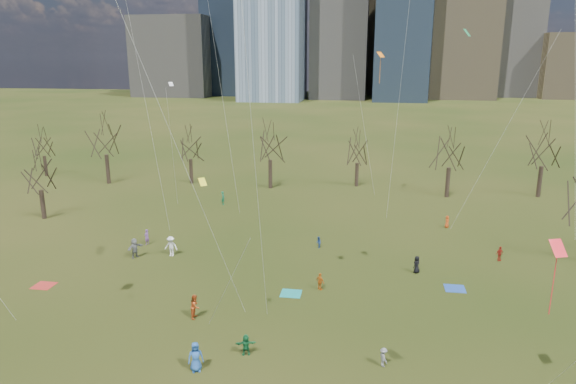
# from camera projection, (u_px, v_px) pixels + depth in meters

# --- Properties ---
(ground) EXTENTS (500.00, 500.00, 0.00)m
(ground) POSITION_uv_depth(u_px,v_px,m) (259.00, 342.00, 33.40)
(ground) COLOR black
(ground) RESTS_ON ground
(downtown_skyline) EXTENTS (212.50, 78.00, 118.00)m
(downtown_skyline) POSITION_uv_depth(u_px,v_px,m) (354.00, 7.00, 224.93)
(downtown_skyline) COLOR slate
(downtown_skyline) RESTS_ON ground
(bare_tree_row) EXTENTS (113.04, 29.80, 9.50)m
(bare_tree_row) POSITION_uv_depth(u_px,v_px,m) (318.00, 150.00, 67.39)
(bare_tree_row) COLOR black
(bare_tree_row) RESTS_ON ground
(blanket_teal) EXTENTS (1.60, 1.50, 0.03)m
(blanket_teal) POSITION_uv_depth(u_px,v_px,m) (291.00, 293.00, 40.24)
(blanket_teal) COLOR teal
(blanket_teal) RESTS_ON ground
(blanket_navy) EXTENTS (1.60, 1.50, 0.03)m
(blanket_navy) POSITION_uv_depth(u_px,v_px,m) (455.00, 288.00, 41.11)
(blanket_navy) COLOR #234AA4
(blanket_navy) RESTS_ON ground
(blanket_crimson) EXTENTS (1.60, 1.50, 0.03)m
(blanket_crimson) POSITION_uv_depth(u_px,v_px,m) (44.00, 286.00, 41.62)
(blanket_crimson) COLOR red
(blanket_crimson) RESTS_ON ground
(person_0) EXTENTS (1.06, 0.90, 1.85)m
(person_0) POSITION_uv_depth(u_px,v_px,m) (196.00, 357.00, 30.13)
(person_0) COLOR #2659A8
(person_0) RESTS_ON ground
(person_2) EXTENTS (0.71, 0.89, 1.77)m
(person_2) POSITION_uv_depth(u_px,v_px,m) (195.00, 306.00, 36.31)
(person_2) COLOR #B54719
(person_2) RESTS_ON ground
(person_3) EXTENTS (0.73, 0.89, 1.19)m
(person_3) POSITION_uv_depth(u_px,v_px,m) (384.00, 357.00, 30.67)
(person_3) COLOR slate
(person_3) RESTS_ON ground
(person_4) EXTENTS (0.87, 0.78, 1.42)m
(person_4) POSITION_uv_depth(u_px,v_px,m) (320.00, 282.00, 40.73)
(person_4) COLOR #CD6516
(person_4) RESTS_ON ground
(person_5) EXTENTS (1.35, 0.76, 1.39)m
(person_5) POSITION_uv_depth(u_px,v_px,m) (246.00, 345.00, 31.82)
(person_5) COLOR #187039
(person_5) RESTS_ON ground
(person_6) EXTENTS (0.84, 0.88, 1.51)m
(person_6) POSITION_uv_depth(u_px,v_px,m) (417.00, 264.00, 43.96)
(person_6) COLOR black
(person_6) RESTS_ON ground
(person_7) EXTENTS (0.54, 0.66, 1.58)m
(person_7) POSITION_uv_depth(u_px,v_px,m) (147.00, 237.00, 50.62)
(person_7) COLOR #7C4E9C
(person_7) RESTS_ON ground
(person_8) EXTENTS (0.47, 0.58, 1.14)m
(person_8) POSITION_uv_depth(u_px,v_px,m) (318.00, 242.00, 49.73)
(person_8) COLOR #23499A
(person_8) RESTS_ON ground
(person_9) EXTENTS (1.28, 0.78, 1.91)m
(person_9) POSITION_uv_depth(u_px,v_px,m) (171.00, 246.00, 47.66)
(person_9) COLOR white
(person_9) RESTS_ON ground
(person_10) EXTENTS (0.86, 0.70, 1.37)m
(person_10) POSITION_uv_depth(u_px,v_px,m) (500.00, 254.00, 46.58)
(person_10) COLOR #AE2318
(person_10) RESTS_ON ground
(person_11) EXTENTS (1.28, 1.80, 1.88)m
(person_11) POSITION_uv_depth(u_px,v_px,m) (135.00, 248.00, 47.24)
(person_11) COLOR slate
(person_11) RESTS_ON ground
(person_12) EXTENTS (0.54, 0.73, 1.35)m
(person_12) POSITION_uv_depth(u_px,v_px,m) (447.00, 222.00, 55.65)
(person_12) COLOR #D24B17
(person_12) RESTS_ON ground
(person_13) EXTENTS (0.51, 0.68, 1.69)m
(person_13) POSITION_uv_depth(u_px,v_px,m) (223.00, 198.00, 64.35)
(person_13) COLOR #197146
(person_13) RESTS_ON ground
(kites_airborne) EXTENTS (65.38, 45.41, 30.86)m
(kites_airborne) POSITION_uv_depth(u_px,v_px,m) (307.00, 110.00, 41.01)
(kites_airborne) COLOR #E74C13
(kites_airborne) RESTS_ON ground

